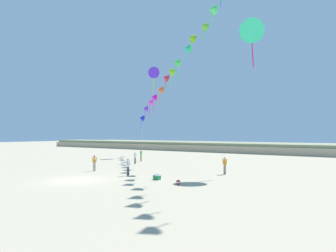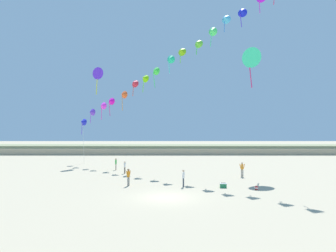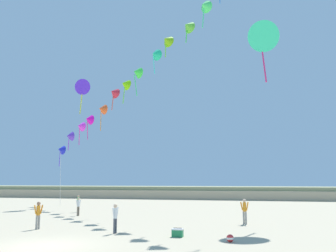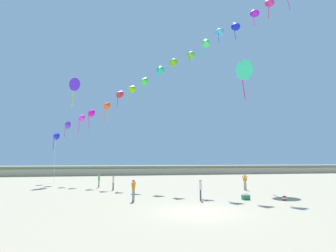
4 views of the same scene
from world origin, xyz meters
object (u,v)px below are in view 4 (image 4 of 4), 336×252
Objects in this scene: beach_cooler at (246,197)px; beach_ball at (284,198)px; large_kite_mid_trail at (243,70)px; person_far_left at (200,188)px; person_near_left at (133,189)px; person_mid_center at (99,180)px; large_kite_low_lead at (73,84)px; person_far_right at (113,182)px; person_near_right at (245,181)px.

beach_cooler is 1.59× the size of beach_ball.
large_kite_mid_trail is 14.16× the size of beach_ball.
beach_cooler is (3.64, -0.39, -0.72)m from person_far_left.
person_far_left is at bearing -134.78° from large_kite_mid_trail.
person_near_left is at bearing -149.37° from large_kite_mid_trail.
large_kite_mid_trail is at bearing 30.63° from person_near_left.
person_far_left is at bearing -54.59° from person_mid_center.
person_mid_center is 16.98m from large_kite_low_lead.
beach_cooler is (10.36, -9.02, -0.65)m from person_far_right.
large_kite_mid_trail reaches higher than person_near_right.
person_near_left is 5.23m from person_far_left.
large_kite_low_lead reaches higher than person_mid_center.
person_far_right is at bearing 142.72° from beach_ball.
person_mid_center is at bearing 134.66° from beach_cooler.
large_kite_mid_trail is at bearing 0.58° from person_far_right.
person_far_left is 4.45× the size of beach_ball.
person_far_right is (-1.52, 8.09, -0.08)m from person_near_left.
beach_cooler is 2.94m from beach_ball.
beach_cooler is (11.99, -12.13, -0.69)m from person_mid_center.
beach_ball is at bearing -12.00° from person_far_left.
person_mid_center is (-3.14, 11.19, -0.04)m from person_near_left.
person_near_left is at bearing -79.39° from person_far_right.
person_near_right is 2.91× the size of beach_cooler.
large_kite_mid_trail is at bearing 77.17° from beach_ball.
person_near_right is at bearing 23.85° from person_near_left.
large_kite_mid_trail is (17.07, -2.95, 13.38)m from person_mid_center.
person_near_right is 7.34m from beach_ball.
person_far_right is 4.14× the size of beach_ball.
person_near_left is 1.05× the size of person_mid_center.
large_kite_mid_trail is 17.53m from beach_ball.
beach_cooler is (-5.08, -9.18, -14.07)m from large_kite_mid_trail.
large_kite_mid_trail is at bearing -28.57° from large_kite_low_lead.
beach_ball is (6.41, -1.36, -0.75)m from person_far_left.
person_far_right is 19.29m from large_kite_low_lead.
beach_ball is at bearing -41.60° from person_mid_center.
person_near_right reaches higher than person_far_right.
person_far_right is 2.60× the size of beach_cooler.
person_far_right is at bearing 138.95° from beach_cooler.
person_near_right is 7.16m from beach_cooler.
person_near_right is 0.37× the size of large_kite_low_lead.
person_far_left reaches higher than beach_cooler.
large_kite_mid_trail is 17.55m from beach_cooler.
large_kite_low_lead is at bearing 117.78° from person_mid_center.
large_kite_mid_trail is at bearing 58.35° from person_near_right.
person_far_left is (5.20, -0.54, -0.01)m from person_near_left.
large_kite_low_lead is at bearing 111.29° from person_near_left.
person_mid_center is 2.70× the size of beach_cooler.
beach_ball is at bearing -102.83° from large_kite_mid_trail.
person_near_right is 13.73m from large_kite_mid_trail.
person_mid_center is 21.89m from large_kite_mid_trail.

